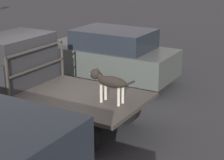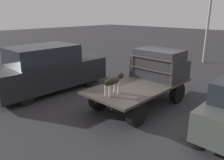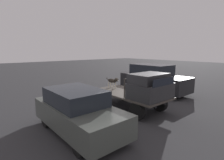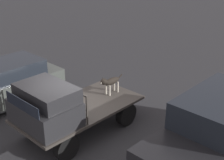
# 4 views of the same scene
# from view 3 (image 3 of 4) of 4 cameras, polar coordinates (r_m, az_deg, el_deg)

# --- Properties ---
(ground_plane) EXTENTS (80.00, 80.00, 0.00)m
(ground_plane) POSITION_cam_3_polar(r_m,az_deg,el_deg) (9.23, 5.76, -9.17)
(ground_plane) COLOR #2D2D30
(flatbed_truck) EXTENTS (4.03, 1.99, 0.82)m
(flatbed_truck) POSITION_cam_3_polar(r_m,az_deg,el_deg) (9.05, 5.82, -5.57)
(flatbed_truck) COLOR black
(flatbed_truck) RESTS_ON ground
(truck_cab) EXTENTS (1.37, 1.87, 1.12)m
(truck_cab) POSITION_cam_3_polar(r_m,az_deg,el_deg) (8.09, 12.31, -2.13)
(truck_cab) COLOR #28282B
(truck_cab) RESTS_ON flatbed_truck
(truck_headboard) EXTENTS (0.04, 1.87, 0.89)m
(truck_headboard) POSITION_cam_3_polar(r_m,az_deg,el_deg) (8.53, 8.45, -0.99)
(truck_headboard) COLOR #3D3833
(truck_headboard) RESTS_ON flatbed_truck
(dog) EXTENTS (1.05, 0.23, 0.69)m
(dog) POSITION_cam_3_polar(r_m,az_deg,el_deg) (9.86, 0.37, -0.30)
(dog) COLOR beige
(dog) RESTS_ON flatbed_truck
(parked_sedan) EXTENTS (4.10, 1.75, 1.60)m
(parked_sedan) POSITION_cam_3_polar(r_m,az_deg,el_deg) (6.54, -11.09, -9.96)
(parked_sedan) COLOR black
(parked_sedan) RESTS_ON ground
(parked_pickup_far) EXTENTS (4.89, 1.94, 1.97)m
(parked_pickup_far) POSITION_cam_3_polar(r_m,az_deg,el_deg) (12.76, 13.33, 0.39)
(parked_pickup_far) COLOR black
(parked_pickup_far) RESTS_ON ground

